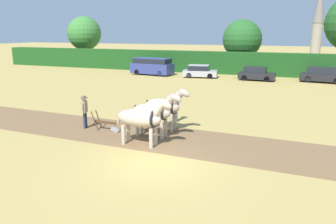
{
  "coord_description": "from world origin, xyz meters",
  "views": [
    {
      "loc": [
        4.95,
        -11.19,
        5.16
      ],
      "look_at": [
        -1.12,
        4.19,
        1.1
      ],
      "focal_mm": 35.0,
      "sensor_mm": 36.0,
      "label": 1
    }
  ],
  "objects_px": {
    "parked_car_center_left": "(256,74)",
    "farmer_at_plow": "(84,109)",
    "church_spire": "(319,17)",
    "farmer_beside_team": "(175,106)",
    "draft_horse_lead_left": "(141,118)",
    "plow": "(108,125)",
    "parked_van": "(152,66)",
    "draft_horse_lead_right": "(154,112)",
    "tree_left": "(242,39)",
    "parked_car_left": "(200,71)",
    "draft_horse_trail_left": "(164,107)",
    "parked_car_center": "(322,75)",
    "tree_far_left": "(84,33)"
  },
  "relations": [
    {
      "from": "farmer_at_plow",
      "to": "parked_car_center_left",
      "type": "relative_size",
      "value": 0.46
    },
    {
      "from": "draft_horse_lead_right",
      "to": "parked_car_center_left",
      "type": "bearing_deg",
      "value": 85.39
    },
    {
      "from": "tree_left",
      "to": "draft_horse_lead_right",
      "type": "xyz_separation_m",
      "value": [
        0.83,
        -31.29,
        -2.87
      ]
    },
    {
      "from": "farmer_at_plow",
      "to": "parked_car_center_left",
      "type": "distance_m",
      "value": 23.08
    },
    {
      "from": "tree_left",
      "to": "draft_horse_trail_left",
      "type": "xyz_separation_m",
      "value": [
        0.86,
        -29.98,
        -2.86
      ]
    },
    {
      "from": "tree_left",
      "to": "farmer_beside_team",
      "type": "relative_size",
      "value": 4.0
    },
    {
      "from": "draft_horse_lead_right",
      "to": "plow",
      "type": "relative_size",
      "value": 1.73
    },
    {
      "from": "farmer_beside_team",
      "to": "parked_van",
      "type": "height_order",
      "value": "parked_van"
    },
    {
      "from": "farmer_beside_team",
      "to": "parked_car_left",
      "type": "distance_m",
      "value": 19.63
    },
    {
      "from": "parked_car_center_left",
      "to": "farmer_at_plow",
      "type": "bearing_deg",
      "value": -104.07
    },
    {
      "from": "church_spire",
      "to": "draft_horse_lead_left",
      "type": "distance_m",
      "value": 68.95
    },
    {
      "from": "parked_car_center",
      "to": "draft_horse_lead_left",
      "type": "bearing_deg",
      "value": -103.15
    },
    {
      "from": "draft_horse_trail_left",
      "to": "plow",
      "type": "bearing_deg",
      "value": -154.17
    },
    {
      "from": "parked_car_center_left",
      "to": "farmer_beside_team",
      "type": "bearing_deg",
      "value": -94.51
    },
    {
      "from": "tree_far_left",
      "to": "draft_horse_lead_left",
      "type": "xyz_separation_m",
      "value": [
        26.01,
        -32.43,
        -3.61
      ]
    },
    {
      "from": "parked_car_left",
      "to": "parked_car_center_left",
      "type": "distance_m",
      "value": 6.36
    },
    {
      "from": "plow",
      "to": "farmer_at_plow",
      "type": "distance_m",
      "value": 1.65
    },
    {
      "from": "farmer_beside_team",
      "to": "parked_car_center_left",
      "type": "relative_size",
      "value": 0.44
    },
    {
      "from": "tree_far_left",
      "to": "tree_left",
      "type": "xyz_separation_m",
      "value": [
        25.22,
        0.16,
        -0.73
      ]
    },
    {
      "from": "tree_far_left",
      "to": "tree_left",
      "type": "bearing_deg",
      "value": 0.36
    },
    {
      "from": "plow",
      "to": "parked_van",
      "type": "height_order",
      "value": "parked_van"
    },
    {
      "from": "church_spire",
      "to": "parked_car_left",
      "type": "distance_m",
      "value": 47.13
    },
    {
      "from": "tree_far_left",
      "to": "draft_horse_lead_left",
      "type": "height_order",
      "value": "tree_far_left"
    },
    {
      "from": "draft_horse_lead_right",
      "to": "draft_horse_lead_left",
      "type": "bearing_deg",
      "value": -90.22
    },
    {
      "from": "tree_left",
      "to": "draft_horse_trail_left",
      "type": "bearing_deg",
      "value": -88.36
    },
    {
      "from": "draft_horse_lead_right",
      "to": "parked_car_center",
      "type": "xyz_separation_m",
      "value": [
        8.94,
        23.19,
        -0.53
      ]
    },
    {
      "from": "parked_van",
      "to": "plow",
      "type": "bearing_deg",
      "value": -64.47
    },
    {
      "from": "draft_horse_lead_left",
      "to": "plow",
      "type": "distance_m",
      "value": 3.14
    },
    {
      "from": "draft_horse_trail_left",
      "to": "parked_car_center",
      "type": "xyz_separation_m",
      "value": [
        8.91,
        21.88,
        -0.54
      ]
    },
    {
      "from": "draft_horse_lead_left",
      "to": "farmer_beside_team",
      "type": "bearing_deg",
      "value": 90.25
    },
    {
      "from": "draft_horse_lead_right",
      "to": "draft_horse_trail_left",
      "type": "relative_size",
      "value": 1.03
    },
    {
      "from": "plow",
      "to": "farmer_at_plow",
      "type": "bearing_deg",
      "value": -179.13
    },
    {
      "from": "plow",
      "to": "farmer_beside_team",
      "type": "height_order",
      "value": "farmer_beside_team"
    },
    {
      "from": "church_spire",
      "to": "farmer_beside_team",
      "type": "xyz_separation_m",
      "value": [
        -9.71,
        -63.63,
        -7.21
      ]
    },
    {
      "from": "parked_van",
      "to": "parked_car_center",
      "type": "bearing_deg",
      "value": 9.58
    },
    {
      "from": "parked_car_center_left",
      "to": "plow",
      "type": "bearing_deg",
      "value": -100.51
    },
    {
      "from": "parked_car_center",
      "to": "farmer_beside_team",
      "type": "bearing_deg",
      "value": -106.76
    },
    {
      "from": "parked_van",
      "to": "draft_horse_lead_right",
      "type": "bearing_deg",
      "value": -58.55
    },
    {
      "from": "draft_horse_lead_left",
      "to": "farmer_at_plow",
      "type": "bearing_deg",
      "value": 162.88
    },
    {
      "from": "church_spire",
      "to": "farmer_beside_team",
      "type": "distance_m",
      "value": 64.77
    },
    {
      "from": "parked_car_left",
      "to": "parked_car_center_left",
      "type": "height_order",
      "value": "parked_car_center_left"
    },
    {
      "from": "draft_horse_lead_right",
      "to": "tree_left",
      "type": "bearing_deg",
      "value": 92.91
    },
    {
      "from": "farmer_at_plow",
      "to": "farmer_beside_team",
      "type": "distance_m",
      "value": 5.1
    },
    {
      "from": "parked_van",
      "to": "parked_car_center",
      "type": "distance_m",
      "value": 19.11
    },
    {
      "from": "draft_horse_lead_left",
      "to": "parked_van",
      "type": "bearing_deg",
      "value": 114.58
    },
    {
      "from": "farmer_at_plow",
      "to": "parked_car_center",
      "type": "distance_m",
      "value": 26.56
    },
    {
      "from": "farmer_at_plow",
      "to": "parked_van",
      "type": "bearing_deg",
      "value": 87.88
    },
    {
      "from": "draft_horse_trail_left",
      "to": "parked_car_center",
      "type": "relative_size",
      "value": 0.59
    },
    {
      "from": "farmer_at_plow",
      "to": "parked_car_left",
      "type": "relative_size",
      "value": 0.44
    },
    {
      "from": "parked_car_left",
      "to": "draft_horse_lead_right",
      "type": "bearing_deg",
      "value": -88.54
    }
  ]
}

